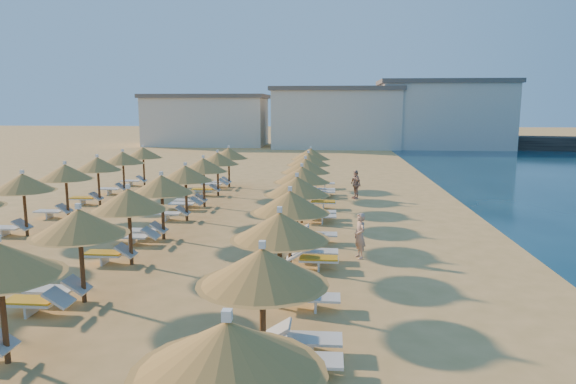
# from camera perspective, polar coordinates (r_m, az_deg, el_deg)

# --- Properties ---
(ground) EXTENTS (220.00, 220.00, 0.00)m
(ground) POSITION_cam_1_polar(r_m,az_deg,el_deg) (19.10, -4.73, -5.79)
(ground) COLOR #E1A962
(ground) RESTS_ON ground
(jetty) EXTENTS (30.21, 9.71, 1.50)m
(jetty) POSITION_cam_1_polar(r_m,az_deg,el_deg) (67.29, 27.64, 4.80)
(jetty) COLOR black
(jetty) RESTS_ON ground
(hotel_blocks) EXTENTS (45.05, 10.85, 8.10)m
(hotel_blocks) POSITION_cam_1_polar(r_m,az_deg,el_deg) (64.09, 5.18, 8.30)
(hotel_blocks) COLOR beige
(hotel_blocks) RESTS_ON ground
(parasol_row_east) EXTENTS (2.48, 31.40, 2.61)m
(parasol_row_east) POSITION_cam_1_polar(r_m,az_deg,el_deg) (17.31, 0.64, -0.29)
(parasol_row_east) COLOR brown
(parasol_row_east) RESTS_ON ground
(parasol_row_west) EXTENTS (2.48, 31.40, 2.61)m
(parasol_row_west) POSITION_cam_1_polar(r_m,az_deg,el_deg) (18.39, -15.44, -0.06)
(parasol_row_west) COLOR brown
(parasol_row_west) RESTS_ON ground
(parasol_row_inland) EXTENTS (2.48, 24.97, 2.61)m
(parasol_row_inland) POSITION_cam_1_polar(r_m,az_deg,el_deg) (23.61, -25.32, 1.42)
(parasol_row_inland) COLOR brown
(parasol_row_inland) RESTS_ON ground
(loungers) EXTENTS (13.62, 29.53, 0.66)m
(loungers) POSITION_cam_1_polar(r_m,az_deg,el_deg) (19.02, -12.76, -4.99)
(loungers) COLOR silver
(loungers) RESTS_ON ground
(beachgoer_c) EXTENTS (0.77, 1.00, 1.58)m
(beachgoer_c) POSITION_cam_1_polar(r_m,az_deg,el_deg) (28.36, 7.52, 0.85)
(beachgoer_c) COLOR tan
(beachgoer_c) RESTS_ON ground
(beachgoer_a) EXTENTS (0.54, 0.65, 1.53)m
(beachgoer_a) POSITION_cam_1_polar(r_m,az_deg,el_deg) (17.30, 7.99, -4.84)
(beachgoer_a) COLOR tan
(beachgoer_a) RESTS_ON ground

